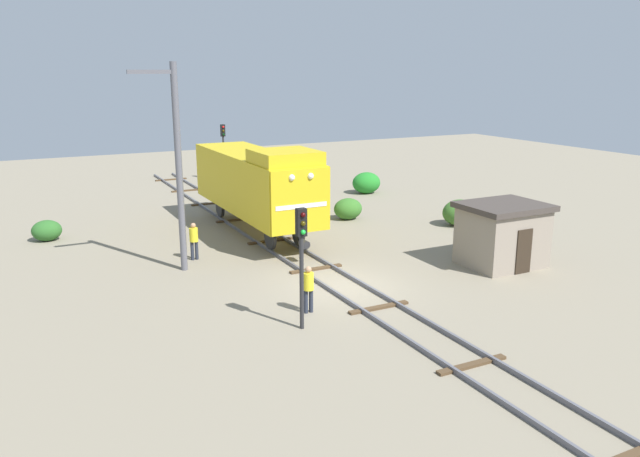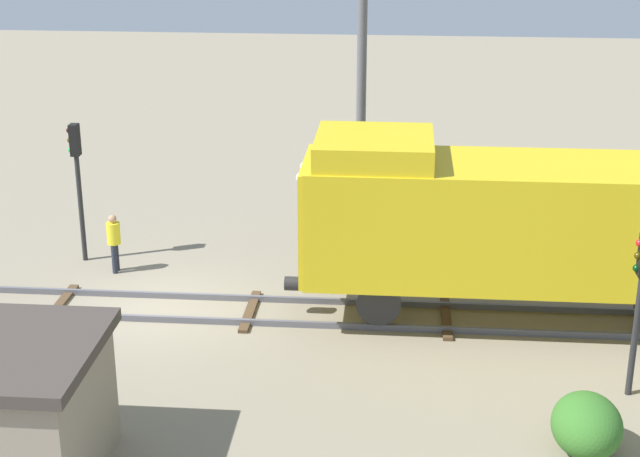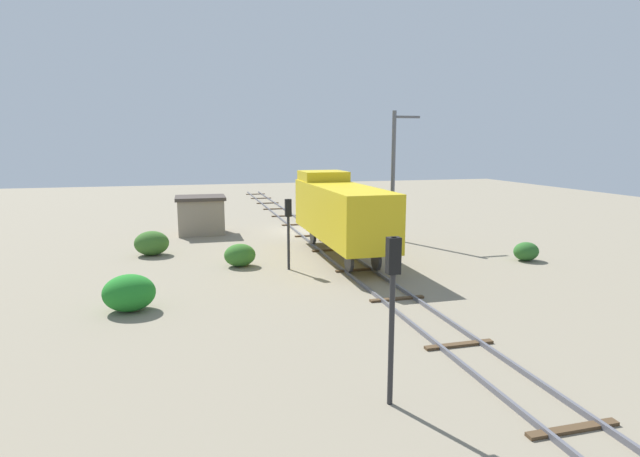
{
  "view_description": "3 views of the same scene",
  "coord_description": "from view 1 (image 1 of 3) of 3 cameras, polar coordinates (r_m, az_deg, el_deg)",
  "views": [
    {
      "loc": [
        -11.36,
        -20.15,
        8.29
      ],
      "look_at": [
        0.99,
        4.08,
        1.35
      ],
      "focal_mm": 35.0,
      "sensor_mm": 36.0,
      "label": 1
    },
    {
      "loc": [
        22.62,
        6.23,
        10.72
      ],
      "look_at": [
        -1.38,
        4.19,
        1.86
      ],
      "focal_mm": 55.0,
      "sensor_mm": 36.0,
      "label": 2
    },
    {
      "loc": [
        8.3,
        36.2,
        6.52
      ],
      "look_at": [
        0.7,
        7.5,
        1.42
      ],
      "focal_mm": 28.0,
      "sensor_mm": 36.0,
      "label": 3
    }
  ],
  "objects": [
    {
      "name": "bush_back",
      "position": [
        34.9,
        12.64,
        1.44
      ],
      "size": [
        1.97,
        1.61,
        1.43
      ],
      "primitive_type": "ellipsoid",
      "color": "#376526",
      "rests_on": "ground"
    },
    {
      "name": "catenary_mast",
      "position": [
        26.27,
        -12.92,
        5.78
      ],
      "size": [
        1.94,
        0.28,
        8.61
      ],
      "color": "#595960",
      "rests_on": "ground"
    },
    {
      "name": "ground_plane",
      "position": [
        24.57,
        2.27,
        -5.41
      ],
      "size": [
        90.16,
        90.16,
        0.0
      ],
      "primitive_type": "plane",
      "color": "gray"
    },
    {
      "name": "bush_near",
      "position": [
        33.86,
        -23.71,
        -0.17
      ],
      "size": [
        1.44,
        1.18,
        1.05
      ],
      "primitive_type": "ellipsoid",
      "color": "#2B6126",
      "rests_on": "ground"
    },
    {
      "name": "traffic_signal_far",
      "position": [
        48.18,
        -8.84,
        7.83
      ],
      "size": [
        0.32,
        0.34,
        4.3
      ],
      "color": "#262628",
      "rests_on": "ground"
    },
    {
      "name": "traffic_signal_near",
      "position": [
        19.9,
        -1.7,
        -1.62
      ],
      "size": [
        0.32,
        0.34,
        4.06
      ],
      "color": "#262628",
      "rests_on": "ground"
    },
    {
      "name": "bush_far",
      "position": [
        43.13,
        4.26,
        4.19
      ],
      "size": [
        2.01,
        1.64,
        1.46
      ],
      "primitive_type": "ellipsoid",
      "color": "#227C26",
      "rests_on": "ground"
    },
    {
      "name": "worker_near_track",
      "position": [
        21.78,
        -1.07,
        -5.25
      ],
      "size": [
        0.38,
        0.38,
        1.7
      ],
      "rotation": [
        0.0,
        0.0,
        5.09
      ],
      "color": "#262B38",
      "rests_on": "ground"
    },
    {
      "name": "bush_mid",
      "position": [
        35.51,
        2.57,
        1.81
      ],
      "size": [
        1.67,
        1.37,
        1.21
      ],
      "primitive_type": "ellipsoid",
      "color": "#346C26",
      "rests_on": "ground"
    },
    {
      "name": "relay_hut",
      "position": [
        28.07,
        16.33,
        -0.5
      ],
      "size": [
        3.5,
        2.9,
        2.74
      ],
      "color": "gray",
      "rests_on": "ground"
    },
    {
      "name": "traffic_signal_mid",
      "position": [
        35.21,
        -1.86,
        4.99
      ],
      "size": [
        0.32,
        0.34,
        3.69
      ],
      "color": "#262628",
      "rests_on": "ground"
    },
    {
      "name": "locomotive",
      "position": [
        32.02,
        -5.83,
        4.33
      ],
      "size": [
        2.9,
        11.6,
        4.6
      ],
      "color": "gold",
      "rests_on": "railway_track"
    },
    {
      "name": "worker_by_signal",
      "position": [
        28.36,
        -11.46,
        -0.88
      ],
      "size": [
        0.38,
        0.38,
        1.7
      ],
      "rotation": [
        0.0,
        0.0,
        1.06
      ],
      "color": "#262B38",
      "rests_on": "ground"
    },
    {
      "name": "railway_track",
      "position": [
        24.55,
        2.27,
        -5.25
      ],
      "size": [
        2.4,
        60.11,
        0.16
      ],
      "color": "#595960",
      "rests_on": "ground"
    }
  ]
}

